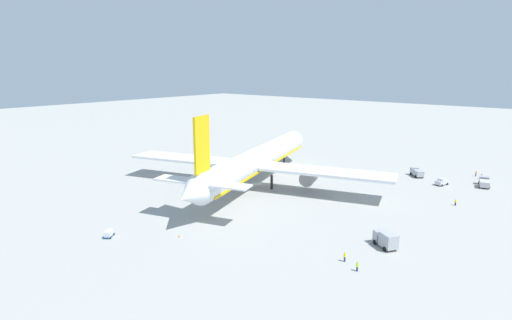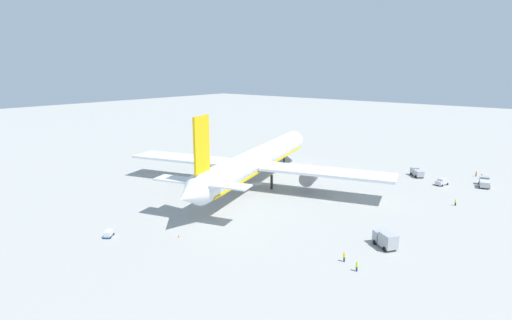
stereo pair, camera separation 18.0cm
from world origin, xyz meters
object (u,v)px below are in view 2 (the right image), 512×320
at_px(ground_worker_2, 482,176).
at_px(ground_worker_4, 476,174).
at_px(airliner, 256,161).
at_px(traffic_cone_0, 272,151).
at_px(service_truck_0, 417,172).
at_px(baggage_cart_0, 108,233).
at_px(service_truck_1, 485,182).
at_px(service_van, 442,182).
at_px(service_truck_2, 386,239).
at_px(ground_worker_1, 344,257).
at_px(ground_worker_0, 456,202).
at_px(ground_worker_3, 357,267).
at_px(traffic_cone_1, 179,236).

xyz_separation_m(ground_worker_2, ground_worker_4, (2.53, 2.02, -0.02)).
bearing_deg(airliner, traffic_cone_0, 31.53).
bearing_deg(service_truck_0, baggage_cart_0, 159.70).
bearing_deg(service_truck_1, service_van, 121.94).
xyz_separation_m(service_truck_0, service_truck_2, (-55.95, -12.82, 0.33)).
distance_m(baggage_cart_0, ground_worker_1, 45.95).
height_order(service_truck_0, ground_worker_0, service_truck_0).
height_order(service_truck_1, traffic_cone_0, service_truck_1).
distance_m(service_truck_2, ground_worker_3, 11.98).
relative_size(ground_worker_3, traffic_cone_1, 2.96).
relative_size(service_van, traffic_cone_0, 8.20).
bearing_deg(service_van, baggage_cart_0, 153.36).
bearing_deg(service_van, service_truck_1, -58.06).
xyz_separation_m(ground_worker_2, traffic_cone_0, (-7.53, 73.41, -0.58)).
xyz_separation_m(ground_worker_0, ground_worker_4, (33.61, 2.43, 0.02)).
distance_m(ground_worker_3, traffic_cone_0, 98.75).
distance_m(service_van, ground_worker_0, 18.54).
xyz_separation_m(service_van, ground_worker_1, (-61.02, -0.84, -0.12)).
height_order(service_truck_1, baggage_cart_0, service_truck_1).
bearing_deg(ground_worker_0, ground_worker_2, 0.77).
height_order(ground_worker_1, ground_worker_4, ground_worker_1).
bearing_deg(service_truck_1, ground_worker_3, 175.33).
distance_m(airliner, service_truck_0, 50.84).
distance_m(ground_worker_2, ground_worker_4, 3.24).
distance_m(airliner, ground_worker_4, 68.95).
bearing_deg(service_truck_1, baggage_cart_0, 149.97).
relative_size(airliner, ground_worker_0, 48.37).
bearing_deg(traffic_cone_1, baggage_cart_0, 128.42).
distance_m(ground_worker_4, traffic_cone_0, 72.10).
bearing_deg(ground_worker_4, service_truck_0, 129.66).
xyz_separation_m(ground_worker_3, ground_worker_4, (79.63, -1.30, 0.01)).
bearing_deg(ground_worker_4, service_truck_2, 178.88).
relative_size(traffic_cone_0, traffic_cone_1, 1.00).
bearing_deg(ground_worker_2, airliner, 134.47).
height_order(baggage_cart_0, traffic_cone_0, baggage_cart_0).
bearing_deg(airliner, ground_worker_3, -122.84).
relative_size(baggage_cart_0, ground_worker_4, 1.78).
height_order(service_truck_0, service_truck_1, service_truck_0).
relative_size(service_truck_0, baggage_cart_0, 1.87).
bearing_deg(traffic_cone_1, ground_worker_2, -23.16).
height_order(service_van, ground_worker_0, service_van).
bearing_deg(baggage_cart_0, ground_worker_0, -37.04).
bearing_deg(ground_worker_3, traffic_cone_0, 45.22).
bearing_deg(airliner, service_truck_1, -52.18).
bearing_deg(ground_worker_1, airliner, 56.91).
bearing_deg(ground_worker_4, ground_worker_0, -175.86).
relative_size(service_truck_1, ground_worker_1, 3.92).
distance_m(baggage_cart_0, ground_worker_2, 106.58).
bearing_deg(ground_worker_3, ground_worker_1, 60.58).
distance_m(service_truck_1, traffic_cone_0, 75.73).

